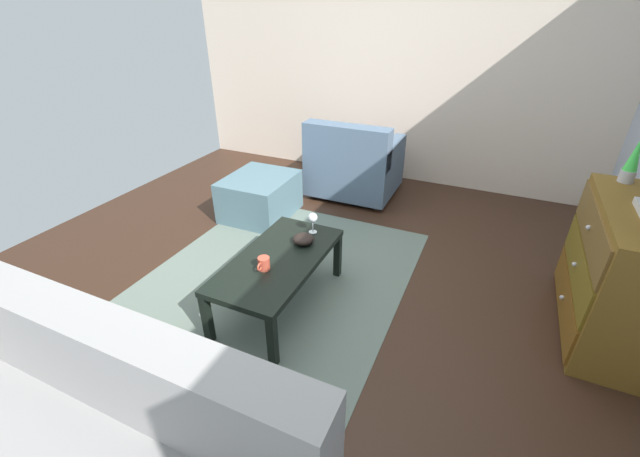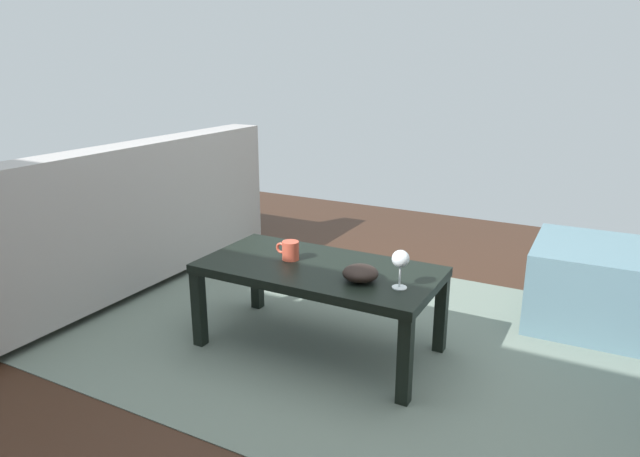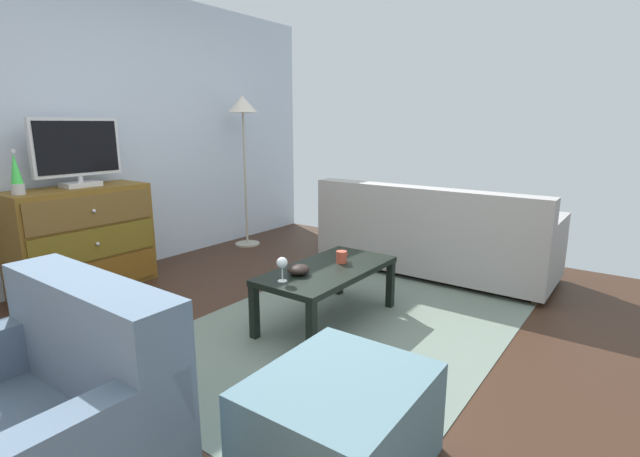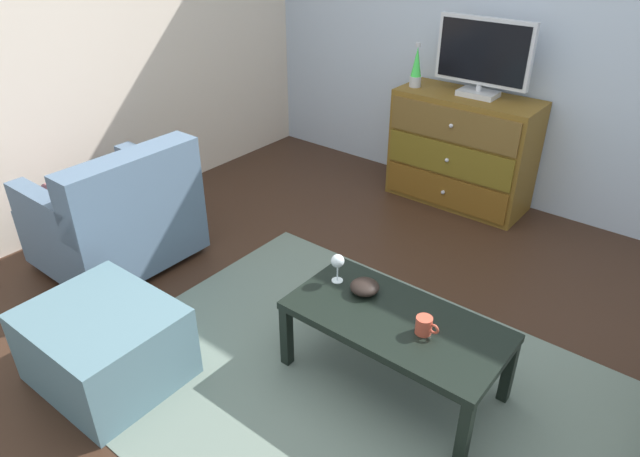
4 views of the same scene
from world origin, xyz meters
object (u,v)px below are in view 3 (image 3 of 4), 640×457
(wine_glass, at_px, (282,264))
(ottoman, at_px, (340,424))
(dresser, at_px, (82,239))
(coffee_table, at_px, (328,274))
(tv, at_px, (77,151))
(mug, at_px, (342,257))
(lava_lamp, at_px, (16,175))
(bowl_decorative, at_px, (298,269))
(armchair, at_px, (28,442))
(standing_lamp, at_px, (243,118))
(couch_large, at_px, (432,238))

(wine_glass, height_order, ottoman, wine_glass)
(dresser, distance_m, coffee_table, 2.12)
(tv, height_order, mug, tv)
(lava_lamp, xyz_separation_m, bowl_decorative, (0.87, -1.90, -0.58))
(coffee_table, relative_size, armchair, 1.17)
(coffee_table, relative_size, mug, 9.15)
(lava_lamp, relative_size, standing_lamp, 0.20)
(coffee_table, relative_size, bowl_decorative, 7.07)
(lava_lamp, height_order, coffee_table, lava_lamp)
(dresser, distance_m, lava_lamp, 0.72)
(mug, distance_m, couch_large, 1.34)
(tv, bearing_deg, couch_large, -46.23)
(lava_lamp, bearing_deg, dresser, 5.74)
(wine_glass, height_order, bowl_decorative, wine_glass)
(tv, distance_m, ottoman, 3.09)
(armchair, bearing_deg, mug, 4.83)
(tv, distance_m, couch_large, 3.13)
(lava_lamp, bearing_deg, wine_glass, -69.85)
(lava_lamp, height_order, couch_large, lava_lamp)
(armchair, bearing_deg, coffee_table, 5.58)
(armchair, bearing_deg, tv, 58.53)
(mug, relative_size, armchair, 0.13)
(bowl_decorative, bearing_deg, tv, 100.90)
(wine_glass, xyz_separation_m, couch_large, (1.88, -0.21, -0.19))
(mug, xyz_separation_m, standing_lamp, (1.02, 1.98, 0.98))
(wine_glass, bearing_deg, ottoman, -128.26)
(coffee_table, xyz_separation_m, bowl_decorative, (-0.23, 0.07, 0.08))
(bowl_decorative, xyz_separation_m, ottoman, (-0.90, -0.93, -0.23))
(ottoman, bearing_deg, armchair, 141.83)
(lava_lamp, bearing_deg, ottoman, -90.65)
(coffee_table, distance_m, couch_large, 1.49)
(bowl_decorative, bearing_deg, mug, -12.59)
(mug, relative_size, standing_lamp, 0.07)
(coffee_table, xyz_separation_m, ottoman, (-1.13, -0.86, -0.15))
(wine_glass, bearing_deg, bowl_decorative, 1.87)
(couch_large, xyz_separation_m, armchair, (-3.46, -0.05, 0.02))
(tv, height_order, lava_lamp, tv)
(standing_lamp, bearing_deg, ottoman, -129.21)
(mug, relative_size, ottoman, 0.16)
(bowl_decorative, height_order, couch_large, couch_large)
(standing_lamp, bearing_deg, wine_glass, -129.67)
(tv, bearing_deg, wine_glass, -83.87)
(couch_large, distance_m, ottoman, 2.71)
(coffee_table, relative_size, standing_lamp, 0.63)
(coffee_table, xyz_separation_m, standing_lamp, (1.18, 1.97, 1.07))
(mug, xyz_separation_m, bowl_decorative, (-0.39, 0.09, -0.01))
(bowl_decorative, height_order, standing_lamp, standing_lamp)
(tv, distance_m, coffee_table, 2.27)
(tv, bearing_deg, standing_lamp, -2.32)
(wine_glass, distance_m, mug, 0.56)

